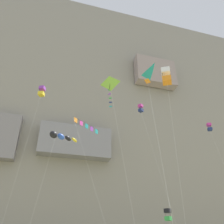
{
  "coord_description": "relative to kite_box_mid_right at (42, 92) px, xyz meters",
  "views": [
    {
      "loc": [
        -4.99,
        0.1,
        3.2
      ],
      "look_at": [
        1.46,
        22.76,
        16.84
      ],
      "focal_mm": 38.79,
      "sensor_mm": 36.0,
      "label": 1
    }
  ],
  "objects": [
    {
      "name": "kite_box_low_right",
      "position": [
        16.26,
        0.33,
        -0.2
      ],
      "size": [
        2.48,
        6.49,
        24.86
      ],
      "color": "#CC3399",
      "rests_on": "ground"
    },
    {
      "name": "kite_box_front_field",
      "position": [
        20.1,
        2.03,
        -16.42
      ],
      "size": [
        2.52,
        4.55,
        8.65
      ],
      "color": "black",
      "rests_on": "ground"
    },
    {
      "name": "kite_box_far_right",
      "position": [
        26.83,
        -2.54,
        -3.67
      ],
      "size": [
        2.7,
        2.2,
        21.34
      ],
      "color": "#CC3399",
      "rests_on": "ground"
    },
    {
      "name": "kite_box_mid_right",
      "position": [
        0.0,
        0.0,
        0.0
      ],
      "size": [
        2.58,
        2.79,
        25.13
      ],
      "color": "purple",
      "rests_on": "ground"
    },
    {
      "name": "kite_box_upper_left",
      "position": [
        14.13,
        -12.37,
        -3.44
      ],
      "size": [
        2.81,
        3.78,
        21.83
      ],
      "color": "white",
      "rests_on": "ground"
    },
    {
      "name": "kite_windsock_upper_right",
      "position": [
        3.19,
        -7.38,
        -10.27
      ],
      "size": [
        4.63,
        3.79,
        14.69
      ],
      "color": "black",
      "rests_on": "ground"
    },
    {
      "name": "kite_delta_upper_mid",
      "position": [
        9.86,
        -14.93,
        -7.04
      ],
      "size": [
        1.69,
        6.04,
        17.71
      ],
      "color": "teal",
      "rests_on": "ground"
    },
    {
      "name": "kite_banner_mid_center",
      "position": [
        6.45,
        -5.11,
        -7.87
      ],
      "size": [
        4.89,
        7.39,
        17.25
      ],
      "color": "black",
      "rests_on": "ground"
    },
    {
      "name": "cliff_face",
      "position": [
        7.0,
        26.63,
        7.85
      ],
      "size": [
        180.0,
        31.0,
        64.24
      ],
      "color": "gray",
      "rests_on": "ground"
    },
    {
      "name": "kite_diamond_mid_left",
      "position": [
        7.57,
        -11.86,
        -5.78
      ],
      "size": [
        2.96,
        3.13,
        20.05
      ],
      "color": "#8CCC33",
      "rests_on": "ground"
    }
  ]
}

